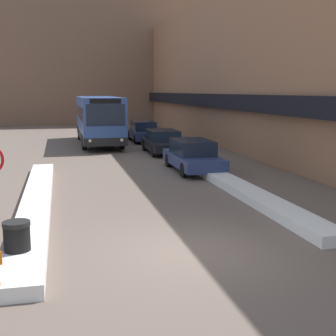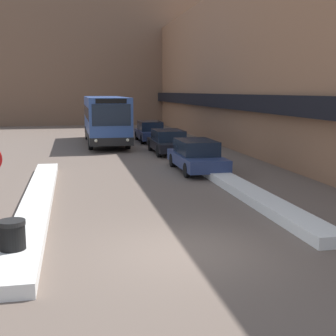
{
  "view_description": "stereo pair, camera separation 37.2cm",
  "coord_description": "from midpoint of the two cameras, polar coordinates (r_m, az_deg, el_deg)",
  "views": [
    {
      "loc": [
        -2.77,
        -10.07,
        3.7
      ],
      "look_at": [
        0.53,
        4.22,
        1.27
      ],
      "focal_mm": 50.0,
      "sensor_mm": 36.0,
      "label": 1
    },
    {
      "loc": [
        -2.4,
        -10.15,
        3.7
      ],
      "look_at": [
        0.53,
        4.22,
        1.27
      ],
      "focal_mm": 50.0,
      "sensor_mm": 36.0,
      "label": 2
    }
  ],
  "objects": [
    {
      "name": "ground_plane",
      "position": [
        11.07,
        2.67,
        -10.14
      ],
      "size": [
        160.0,
        160.0,
        0.0
      ],
      "primitive_type": "plane",
      "color": "#66564C"
    },
    {
      "name": "parked_car_back",
      "position": [
        34.58,
        -1.88,
        4.48
      ],
      "size": [
        1.82,
        4.58,
        1.49
      ],
      "color": "navy",
      "rests_on": "ground_plane"
    },
    {
      "name": "building_backdrop_far",
      "position": [
        55.81,
        -9.13,
        13.76
      ],
      "size": [
        26.0,
        8.0,
        16.14
      ],
      "color": "brown",
      "rests_on": "ground_plane"
    },
    {
      "name": "parked_car_front",
      "position": [
        21.76,
        3.98,
        1.52
      ],
      "size": [
        1.86,
        4.78,
        1.45
      ],
      "color": "navy",
      "rests_on": "ground_plane"
    },
    {
      "name": "trash_bin",
      "position": [
        10.71,
        -17.47,
        -8.55
      ],
      "size": [
        0.59,
        0.59,
        0.95
      ],
      "color": "black",
      "rests_on": "ground_plane"
    },
    {
      "name": "snow_bank_left",
      "position": [
        15.71,
        -14.99,
        -3.98
      ],
      "size": [
        0.9,
        14.26,
        0.31
      ],
      "color": "silver",
      "rests_on": "ground_plane"
    },
    {
      "name": "parked_car_middle",
      "position": [
        28.02,
        0.43,
        3.26
      ],
      "size": [
        1.93,
        4.67,
        1.39
      ],
      "color": "black",
      "rests_on": "ground_plane"
    },
    {
      "name": "building_row_right",
      "position": [
        36.38,
        8.84,
        11.66
      ],
      "size": [
        5.5,
        60.0,
        10.46
      ],
      "color": "#996B4C",
      "rests_on": "ground_plane"
    },
    {
      "name": "city_bus",
      "position": [
        33.24,
        -7.33,
        5.99
      ],
      "size": [
        2.65,
        10.66,
        3.29
      ],
      "color": "#335193",
      "rests_on": "ground_plane"
    },
    {
      "name": "snow_bank_right",
      "position": [
        17.23,
        9.77,
        -2.62
      ],
      "size": [
        0.9,
        12.35,
        0.31
      ],
      "color": "silver",
      "rests_on": "ground_plane"
    }
  ]
}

